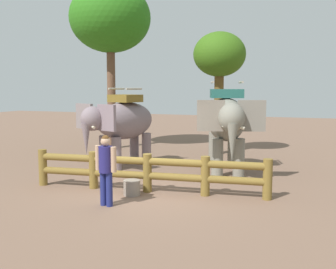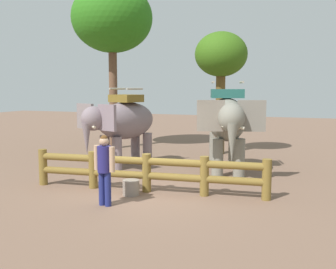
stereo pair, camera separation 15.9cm
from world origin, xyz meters
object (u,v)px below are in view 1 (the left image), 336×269
Objects in this scene: tree_back_center at (110,19)px; feed_bucket at (132,188)px; elephant_center at (227,122)px; tourist_woman_in_black at (106,165)px; log_fence at (147,170)px; tree_far_left at (219,58)px; elephant_near_left at (121,123)px.

tree_back_center is 16.95× the size of feed_bucket.
elephant_center is 2.12× the size of tourist_woman_in_black.
tourist_woman_in_black is (-1.92, -4.68, -0.72)m from elephant_center.
tree_back_center reaches higher than feed_bucket.
log_fence is 14.77× the size of feed_bucket.
tourist_woman_in_black is 0.23× the size of tree_back_center.
tourist_woman_in_black is at bearing -62.64° from tree_back_center.
log_fence is 7.74m from tree_far_left.
feed_bucket is (0.17, 1.07, -0.79)m from tourist_woman_in_black.
tree_far_left is (2.62, 3.97, 2.50)m from elephant_near_left.
elephant_near_left is at bearing 127.72° from log_fence.
tree_far_left is at bearing 106.97° from elephant_center.
log_fence is at bearing 74.96° from tourist_woman_in_black.
elephant_near_left is 4.88m from tourist_woman_in_black.
tree_far_left reaches higher than log_fence.
tree_back_center is 10.14m from feed_bucket.
elephant_center reaches higher than tourist_woman_in_black.
tree_back_center is at bearing 117.36° from tourist_woman_in_black.
elephant_near_left is at bearing 112.53° from tourist_woman_in_black.
log_fence is 0.66m from feed_bucket.
tree_far_left is at bearing 85.32° from feed_bucket.
tree_far_left is 0.69× the size of tree_back_center.
elephant_near_left is 0.93× the size of elephant_center.
log_fence is at bearing -115.55° from elephant_center.
log_fence is 3.66m from elephant_center.
log_fence is at bearing -92.94° from tree_far_left.
elephant_near_left is 5.38m from tree_far_left.
elephant_center is 4.59m from tree_far_left.
feed_bucket is (4.41, -7.12, -5.71)m from tree_back_center.
feed_bucket is (2.02, -3.40, -1.39)m from elephant_near_left.
log_fence is 1.94× the size of elephant_near_left.
feed_bucket is (-0.25, -0.47, -0.40)m from log_fence.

